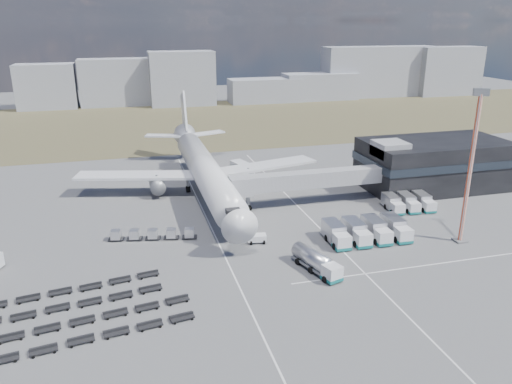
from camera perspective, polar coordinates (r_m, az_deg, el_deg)
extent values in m
plane|color=#565659|center=(74.34, -1.65, -8.04)|extent=(420.00, 420.00, 0.00)
cube|color=#48412B|center=(178.33, -10.10, 7.79)|extent=(420.00, 90.00, 0.01)
cube|color=silver|center=(78.35, -3.95, -6.59)|extent=(0.25, 110.00, 0.01)
cube|color=silver|center=(83.32, 8.32, -5.13)|extent=(0.25, 110.00, 0.01)
cube|color=silver|center=(77.14, 18.39, -8.02)|extent=(40.00, 0.25, 0.01)
cube|color=black|center=(112.50, 19.72, 3.04)|extent=(30.00, 16.00, 10.00)
cube|color=#262D38|center=(112.20, 19.79, 3.63)|extent=(30.40, 16.40, 1.60)
cube|color=#939399|center=(103.41, 15.10, 4.76)|extent=(6.00, 6.00, 3.00)
cube|color=#939399|center=(95.67, 5.98, 1.45)|extent=(29.80, 3.00, 3.00)
cube|color=#939399|center=(91.39, -1.78, 0.70)|extent=(4.00, 3.60, 3.40)
cylinder|color=slate|center=(93.01, -0.93, -0.62)|extent=(0.70, 0.70, 5.10)
cylinder|color=black|center=(93.74, -0.93, -1.83)|extent=(1.40, 0.90, 1.40)
cylinder|color=silver|center=(99.81, -5.75, 2.32)|extent=(5.60, 48.00, 5.60)
cone|color=silver|center=(75.23, -2.32, -3.26)|extent=(5.60, 5.00, 5.60)
cone|color=silver|center=(126.45, -7.93, 6.17)|extent=(5.60, 8.00, 5.60)
cube|color=black|center=(76.75, -2.66, -2.16)|extent=(2.20, 2.00, 0.80)
cube|color=silver|center=(103.79, -13.29, 1.86)|extent=(25.59, 11.38, 0.50)
cube|color=silver|center=(107.56, 0.66, 2.98)|extent=(25.59, 11.38, 0.50)
cylinder|color=slate|center=(102.52, -11.22, 0.80)|extent=(3.00, 5.00, 3.00)
cylinder|color=slate|center=(105.32, -0.88, 1.66)|extent=(3.00, 5.00, 3.00)
cube|color=silver|center=(127.76, -10.51, 6.35)|extent=(9.49, 5.63, 0.35)
cube|color=silver|center=(129.07, -5.62, 6.71)|extent=(9.49, 5.63, 0.35)
cube|color=silver|center=(128.26, -8.22, 8.94)|extent=(0.50, 9.06, 11.45)
cylinder|color=slate|center=(81.76, -3.15, -4.48)|extent=(0.50, 0.50, 2.50)
cylinder|color=slate|center=(104.37, -7.78, 0.66)|extent=(0.60, 0.60, 2.50)
cylinder|color=slate|center=(105.31, -4.33, 0.95)|extent=(0.60, 0.60, 2.50)
cylinder|color=black|center=(82.06, -3.14, -4.96)|extent=(0.50, 1.20, 1.20)
cube|color=#92949F|center=(220.80, -22.83, 11.06)|extent=(22.60, 12.00, 17.61)
cube|color=#92949F|center=(220.10, -15.07, 12.04)|extent=(33.93, 12.00, 19.04)
cube|color=#92949F|center=(214.49, -8.45, 12.71)|extent=(26.57, 12.00, 22.01)
cube|color=#92949F|center=(221.17, 1.02, 11.54)|extent=(31.10, 12.00, 10.11)
cube|color=#92949F|center=(230.09, 7.30, 11.87)|extent=(33.09, 12.00, 11.66)
cube|color=#92949F|center=(244.90, 13.81, 13.21)|extent=(53.33, 12.00, 22.65)
cube|color=#92949F|center=(259.55, 21.00, 12.79)|extent=(31.23, 12.00, 22.33)
cube|color=silver|center=(69.46, 8.68, -9.09)|extent=(2.74, 2.74, 2.11)
cube|color=#126A6A|center=(69.85, 8.65, -9.69)|extent=(2.85, 2.85, 0.46)
cylinder|color=silver|center=(72.34, 6.40, -7.42)|extent=(4.16, 7.24, 2.29)
cube|color=slate|center=(72.81, 6.37, -8.17)|extent=(4.07, 7.22, 0.32)
cylinder|color=black|center=(71.97, 7.04, -8.74)|extent=(2.57, 1.65, 1.01)
cube|color=silver|center=(80.27, 0.10, -5.35)|extent=(3.17, 2.09, 1.37)
cube|color=silver|center=(113.13, -1.60, 2.58)|extent=(4.55, 7.33, 3.19)
cube|color=#126A6A|center=(113.51, -1.60, 1.95)|extent=(4.69, 7.47, 0.51)
cube|color=silver|center=(78.81, 9.80, -5.61)|extent=(2.43, 2.33, 2.27)
cube|color=#126A6A|center=(79.17, 9.76, -6.18)|extent=(2.54, 2.44, 0.47)
cube|color=silver|center=(81.67, 8.82, -4.33)|extent=(2.59, 4.81, 2.69)
cube|color=silver|center=(80.21, 12.12, -5.31)|extent=(2.43, 2.33, 2.27)
cube|color=#126A6A|center=(80.57, 12.07, -5.88)|extent=(2.54, 2.44, 0.47)
cube|color=silver|center=(83.02, 11.07, -4.07)|extent=(2.59, 4.81, 2.69)
cube|color=silver|center=(81.73, 14.35, -5.02)|extent=(2.43, 2.33, 2.27)
cube|color=#126A6A|center=(82.08, 14.30, -5.58)|extent=(2.54, 2.44, 0.47)
cube|color=silver|center=(84.49, 13.24, -3.81)|extent=(2.59, 4.81, 2.69)
cube|color=silver|center=(83.38, 16.49, -4.73)|extent=(2.43, 2.33, 2.27)
cube|color=#126A6A|center=(83.72, 16.44, -5.28)|extent=(2.54, 2.44, 0.47)
cube|color=silver|center=(86.09, 15.34, -3.56)|extent=(2.59, 4.81, 2.69)
cube|color=silver|center=(95.00, 15.90, -1.83)|extent=(2.27, 2.19, 2.00)
cube|color=#126A6A|center=(95.27, 15.86, -2.27)|extent=(2.37, 2.29, 0.41)
cube|color=silver|center=(97.56, 15.14, -0.98)|extent=(2.57, 4.37, 2.36)
cube|color=silver|center=(96.35, 17.56, -1.71)|extent=(2.27, 2.19, 2.00)
cube|color=#126A6A|center=(96.61, 17.52, -2.13)|extent=(2.37, 2.29, 0.41)
cube|color=silver|center=(98.87, 16.77, -0.87)|extent=(2.57, 4.37, 2.36)
cube|color=silver|center=(97.77, 19.18, -1.58)|extent=(2.27, 2.19, 2.00)
cube|color=#126A6A|center=(98.03, 19.13, -2.00)|extent=(2.37, 2.29, 0.41)
cube|color=silver|center=(100.26, 18.35, -0.76)|extent=(2.57, 4.37, 2.36)
cube|color=black|center=(84.27, -15.69, -5.18)|extent=(2.65, 1.92, 0.17)
cube|color=silver|center=(83.96, -15.74, -4.69)|extent=(1.74, 1.74, 1.39)
cube|color=black|center=(83.71, -13.70, -5.17)|extent=(2.65, 1.92, 0.17)
cube|color=silver|center=(83.39, -13.74, -4.68)|extent=(1.74, 1.74, 1.39)
cube|color=black|center=(83.24, -11.69, -5.16)|extent=(2.65, 1.92, 0.17)
cube|color=silver|center=(82.93, -11.72, -4.66)|extent=(1.74, 1.74, 1.39)
cube|color=black|center=(82.88, -9.65, -5.14)|extent=(2.65, 1.92, 0.17)
cube|color=silver|center=(82.56, -9.68, -4.64)|extent=(1.74, 1.74, 1.39)
cube|color=black|center=(82.62, -7.60, -5.11)|extent=(2.65, 1.92, 0.17)
cube|color=silver|center=(82.30, -7.63, -4.61)|extent=(1.74, 1.74, 1.39)
cube|color=black|center=(60.70, -19.38, -15.66)|extent=(26.76, 5.60, 0.69)
cube|color=black|center=(64.10, -19.75, -13.70)|extent=(26.76, 5.60, 0.69)
cube|color=black|center=(67.57, -20.08, -11.95)|extent=(22.97, 5.01, 0.69)
cube|color=black|center=(71.10, -20.37, -10.36)|extent=(22.97, 5.01, 0.69)
cylinder|color=#D54622|center=(83.60, 23.25, 2.18)|extent=(0.66, 0.66, 23.61)
cube|color=slate|center=(81.27, 24.36, 10.36)|extent=(2.32, 1.35, 1.13)
cube|color=#565659|center=(87.40, 22.26, -5.15)|extent=(1.89, 1.89, 0.28)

